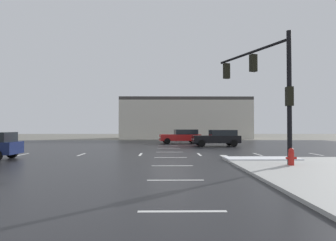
{
  "coord_description": "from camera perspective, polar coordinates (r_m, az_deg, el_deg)",
  "views": [
    {
      "loc": [
        -0.41,
        -20.88,
        1.92
      ],
      "look_at": [
        -0.01,
        8.41,
        2.5
      ],
      "focal_mm": 32.83,
      "sensor_mm": 36.0,
      "label": 1
    }
  ],
  "objects": [
    {
      "name": "ground_plane",
      "position": [
        20.97,
        0.35,
        -6.39
      ],
      "size": [
        120.0,
        120.0,
        0.0
      ],
      "primitive_type": "plane",
      "color": "slate"
    },
    {
      "name": "road_asphalt",
      "position": [
        20.97,
        0.35,
        -6.37
      ],
      "size": [
        44.0,
        44.0,
        0.02
      ],
      "primitive_type": "cube",
      "color": "#232326",
      "rests_on": "ground_plane"
    },
    {
      "name": "snow_strip_curbside",
      "position": [
        17.81,
        17.03,
        -6.73
      ],
      "size": [
        4.0,
        1.6,
        0.06
      ],
      "primitive_type": "cube",
      "color": "white",
      "rests_on": "sidewalk_corner"
    },
    {
      "name": "lane_markings",
      "position": [
        19.66,
        3.97,
        -6.67
      ],
      "size": [
        36.15,
        36.15,
        0.01
      ],
      "color": "silver",
      "rests_on": "road_asphalt"
    },
    {
      "name": "traffic_signal_mast",
      "position": [
        16.84,
        17.73,
        7.25
      ],
      "size": [
        2.37,
        5.65,
        6.31
      ],
      "rotation": [
        0.0,
        0.0,
        1.95
      ],
      "color": "black",
      "rests_on": "sidewalk_corner"
    },
    {
      "name": "fire_hydrant",
      "position": [
        15.31,
        21.9,
        -6.24
      ],
      "size": [
        0.48,
        0.26,
        0.79
      ],
      "color": "red",
      "rests_on": "sidewalk_corner"
    },
    {
      "name": "strip_building_background",
      "position": [
        50.54,
        3.13,
        0.37
      ],
      "size": [
        20.54,
        8.0,
        6.51
      ],
      "color": "beige",
      "rests_on": "ground_plane"
    },
    {
      "name": "sedan_red",
      "position": [
        34.42,
        2.52,
        -2.92
      ],
      "size": [
        4.68,
        2.43,
        1.58
      ],
      "rotation": [
        0.0,
        0.0,
        3.26
      ],
      "color": "#B21919",
      "rests_on": "road_asphalt"
    },
    {
      "name": "sedan_black",
      "position": [
        30.21,
        9.22,
        -3.15
      ],
      "size": [
        4.59,
        2.16,
        1.58
      ],
      "rotation": [
        0.0,
        0.0,
        3.18
      ],
      "color": "black",
      "rests_on": "road_asphalt"
    }
  ]
}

